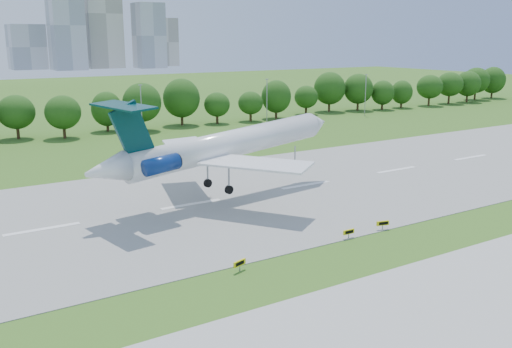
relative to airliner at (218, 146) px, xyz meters
name	(u,v)px	position (x,y,z in m)	size (l,w,h in m)	color
ground	(297,263)	(-4.24, -24.65, -8.01)	(600.00, 600.00, 0.00)	#325B17
runway	(191,204)	(-4.24, 0.35, -7.97)	(400.00, 45.00, 0.08)	gray
taxiway	(434,338)	(-4.24, -42.65, -7.97)	(400.00, 23.00, 0.08)	#ADADA8
tree_line	(65,110)	(-4.24, 67.35, -1.82)	(288.40, 8.40, 10.40)	#382314
light_poles	(65,115)	(-6.74, 57.35, -1.67)	(175.90, 0.25, 12.19)	gray
skyline	(97,27)	(95.92, 365.96, 22.45)	(127.00, 52.00, 80.00)	#B2B2B7
airliner	(218,146)	(0.00, 0.00, 0.00)	(42.40, 30.48, 13.81)	white
taxi_sign_left	(240,263)	(-10.35, -23.31, -7.16)	(1.63, 0.67, 1.16)	gray
taxi_sign_centre	(383,223)	(10.73, -21.74, -7.16)	(1.62, 0.61, 1.15)	gray
taxi_sign_right	(349,232)	(5.21, -21.86, -7.20)	(1.56, 0.22, 1.10)	gray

